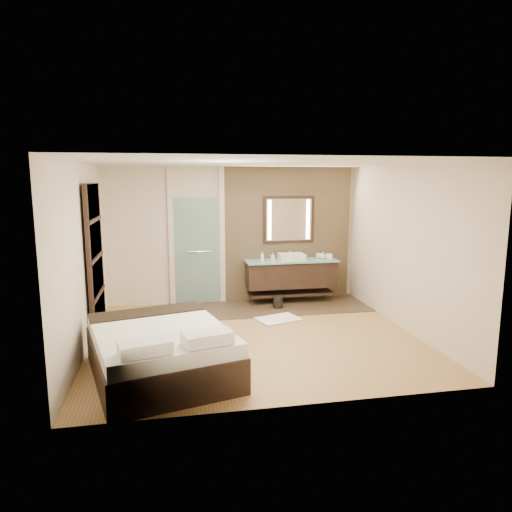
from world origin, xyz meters
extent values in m
plane|color=#A26F44|center=(0.00, 0.00, 0.00)|extent=(5.00, 5.00, 0.00)
cube|color=#3D3021|center=(0.60, 1.60, 0.01)|extent=(3.80, 1.30, 0.01)
cube|color=tan|center=(1.10, 2.21, 1.35)|extent=(2.60, 0.08, 2.70)
cube|color=black|center=(1.10, 1.92, 0.57)|extent=(1.80, 0.50, 0.50)
cube|color=black|center=(1.10, 1.92, 0.18)|extent=(1.71, 0.45, 0.04)
cube|color=#97E6DE|center=(1.10, 1.90, 0.85)|extent=(1.85, 0.55, 0.03)
cube|color=white|center=(1.10, 1.90, 0.93)|extent=(0.50, 0.38, 0.13)
cylinder|color=silver|center=(1.10, 2.09, 0.95)|extent=(0.03, 0.03, 0.18)
cylinder|color=silver|center=(1.10, 2.05, 1.03)|extent=(0.02, 0.10, 0.02)
cube|color=black|center=(1.10, 2.16, 1.65)|extent=(1.06, 0.03, 0.96)
cube|color=white|center=(1.10, 2.15, 1.65)|extent=(0.94, 0.01, 0.84)
cube|color=#FBE7BC|center=(0.70, 2.14, 1.65)|extent=(0.07, 0.01, 0.80)
cube|color=#FBE7BC|center=(1.50, 2.14, 1.65)|extent=(0.07, 0.01, 0.80)
cube|color=#A8D4D1|center=(-0.75, 2.20, 1.05)|extent=(0.90, 0.05, 2.10)
cylinder|color=silver|center=(-0.70, 2.15, 1.05)|extent=(0.45, 0.03, 0.03)
cube|color=beige|center=(-1.25, 2.21, 1.35)|extent=(0.10, 0.08, 2.70)
cube|color=beige|center=(-0.25, 2.21, 1.35)|extent=(0.10, 0.08, 2.70)
cube|color=black|center=(-2.43, 0.60, 1.20)|extent=(0.06, 1.20, 2.40)
cube|color=#ECE0C7|center=(-2.41, 0.60, 0.37)|extent=(0.02, 1.06, 0.52)
cube|color=#ECE0C7|center=(-2.41, 0.60, 0.96)|extent=(0.02, 1.06, 0.52)
cube|color=#ECE0C7|center=(-2.41, 0.60, 1.54)|extent=(0.02, 1.06, 0.52)
cube|color=#ECE0C7|center=(-2.41, 0.60, 2.13)|extent=(0.02, 1.06, 0.52)
cube|color=black|center=(-1.43, -1.15, 0.22)|extent=(2.04, 2.33, 0.44)
cube|color=white|center=(-1.43, -1.15, 0.53)|extent=(1.98, 2.27, 0.18)
cube|color=black|center=(-1.62, -0.43, 0.62)|extent=(1.61, 0.82, 0.04)
cube|color=white|center=(-1.57, -2.01, 0.70)|extent=(0.60, 0.43, 0.14)
cube|color=white|center=(-0.89, -1.83, 0.70)|extent=(0.60, 0.43, 0.14)
cube|color=white|center=(0.57, 0.79, 0.02)|extent=(0.84, 0.69, 0.02)
cylinder|color=black|center=(0.73, 1.52, 0.12)|extent=(0.20, 0.20, 0.23)
cube|color=white|center=(1.88, 1.89, 0.92)|extent=(0.13, 0.13, 0.10)
imported|color=silver|center=(0.50, 1.87, 0.96)|extent=(0.08, 0.08, 0.20)
imported|color=#B2B2B2|center=(0.72, 1.91, 0.94)|extent=(0.07, 0.08, 0.16)
imported|color=#ACD8D1|center=(1.75, 1.88, 0.94)|extent=(0.15, 0.15, 0.15)
imported|color=white|center=(1.71, 2.01, 0.91)|extent=(0.13, 0.13, 0.10)
camera|label=1|loc=(-1.28, -6.76, 2.46)|focal=32.00mm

